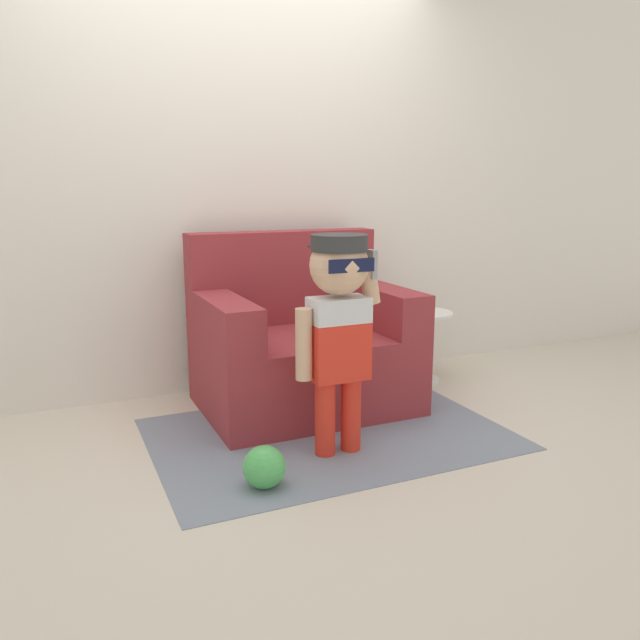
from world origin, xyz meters
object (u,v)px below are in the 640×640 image
person_child (338,311)px  side_table (421,339)px  armchair (301,346)px  toy_ball (264,467)px

person_child → side_table: size_ratio=2.25×
person_child → side_table: bearing=38.8°
person_child → side_table: (0.97, 0.78, -0.41)m
person_child → side_table: person_child is taller
armchair → person_child: size_ratio=1.11×
armchair → toy_ball: (-0.54, -0.89, -0.25)m
armchair → person_child: (-0.10, -0.69, 0.34)m
armchair → side_table: armchair is taller
armchair → toy_ball: armchair is taller
toy_ball → person_child: bearing=24.0°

